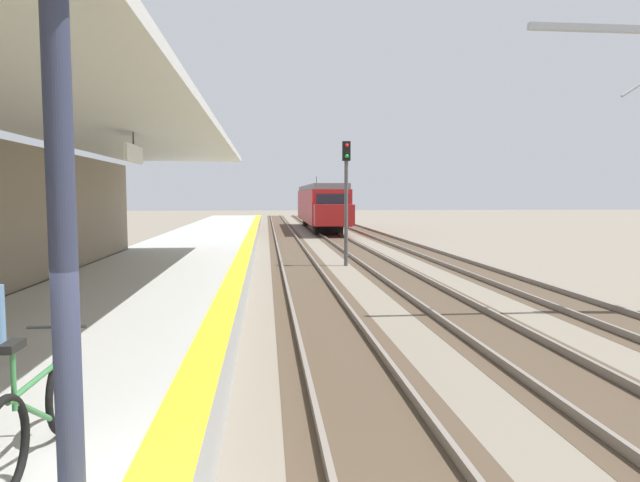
% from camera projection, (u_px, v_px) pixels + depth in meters
% --- Properties ---
extents(station_platform, '(5.00, 80.00, 0.91)m').
position_uv_depth(station_platform, '(175.00, 271.00, 18.51)').
color(station_platform, '#A8A8A3').
rests_on(station_platform, ground).
extents(track_pair_nearest_platform, '(2.34, 120.00, 0.16)m').
position_uv_depth(track_pair_nearest_platform, '(299.00, 266.00, 22.94)').
color(track_pair_nearest_platform, '#4C3D2D').
rests_on(track_pair_nearest_platform, ground).
extents(track_pair_middle, '(2.34, 120.00, 0.16)m').
position_uv_depth(track_pair_middle, '(380.00, 265.00, 23.27)').
color(track_pair_middle, '#4C3D2D').
rests_on(track_pair_middle, ground).
extents(track_pair_far_side, '(2.34, 120.00, 0.16)m').
position_uv_depth(track_pair_far_side, '(458.00, 264.00, 23.60)').
color(track_pair_far_side, '#4C3D2D').
rests_on(track_pair_far_side, ground).
extents(approaching_train, '(2.93, 19.60, 4.76)m').
position_uv_depth(approaching_train, '(321.00, 205.00, 48.26)').
color(approaching_train, maroon).
rests_on(approaching_train, ground).
extents(bicycle_beside_commuter, '(0.48, 1.82, 1.04)m').
position_uv_depth(bicycle_beside_commuter, '(37.00, 413.00, 4.21)').
color(bicycle_beside_commuter, black).
rests_on(bicycle_beside_commuter, station_platform).
extents(rail_signal_post, '(0.32, 0.34, 5.20)m').
position_uv_depth(rail_signal_post, '(346.00, 190.00, 23.10)').
color(rail_signal_post, '#4C4C4C').
rests_on(rail_signal_post, ground).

